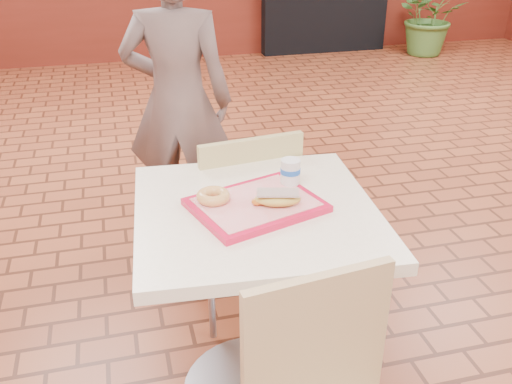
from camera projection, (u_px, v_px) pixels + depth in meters
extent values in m
cube|color=brown|center=(433.00, 283.00, 2.91)|extent=(8.00, 10.00, 0.01)
cube|color=#591B11|center=(229.00, 14.00, 6.98)|extent=(8.00, 0.04, 1.00)
cube|color=beige|center=(256.00, 214.00, 1.90)|extent=(0.79, 0.79, 0.04)
cylinder|color=gray|center=(256.00, 313.00, 2.09)|extent=(0.09, 0.09, 0.79)
cube|color=tan|center=(316.00, 346.00, 1.52)|extent=(0.42, 0.08, 0.46)
cube|color=tan|center=(236.00, 225.00, 2.57)|extent=(0.48, 0.48, 0.04)
cube|color=tan|center=(252.00, 193.00, 2.29)|extent=(0.43, 0.08, 0.47)
cylinder|color=gray|center=(259.00, 240.00, 2.89)|extent=(0.03, 0.03, 0.42)
cylinder|color=gray|center=(189.00, 255.00, 2.77)|extent=(0.03, 0.03, 0.42)
cylinder|color=gray|center=(289.00, 280.00, 2.58)|extent=(0.03, 0.03, 0.42)
cylinder|color=gray|center=(212.00, 299.00, 2.47)|extent=(0.03, 0.03, 0.42)
imported|color=#64514D|center=(178.00, 102.00, 3.00)|extent=(0.67, 0.53, 1.60)
cube|color=red|center=(256.00, 205.00, 1.88)|extent=(0.40, 0.31, 0.02)
cube|color=#E18585|center=(256.00, 202.00, 1.88)|extent=(0.36, 0.27, 0.00)
torus|color=#CA8F49|center=(213.00, 196.00, 1.87)|extent=(0.15, 0.15, 0.03)
ellipsoid|color=#B79335|center=(278.00, 199.00, 1.85)|extent=(0.17, 0.11, 0.04)
cube|color=beige|center=(278.00, 193.00, 1.84)|extent=(0.15, 0.09, 0.01)
ellipsoid|color=#B75D19|center=(257.00, 202.00, 1.85)|extent=(0.04, 0.03, 0.02)
cylinder|color=silver|center=(290.00, 171.00, 1.98)|extent=(0.07, 0.07, 0.09)
cylinder|color=blue|center=(290.00, 170.00, 1.98)|extent=(0.07, 0.07, 0.02)
imported|color=#406F2C|center=(431.00, 16.00, 7.02)|extent=(0.97, 0.87, 0.95)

